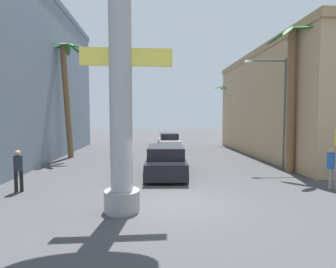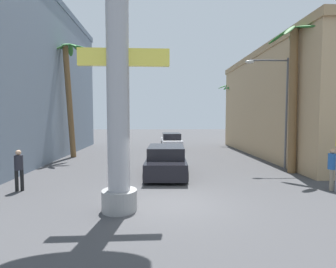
{
  "view_description": "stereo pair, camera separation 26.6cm",
  "coord_description": "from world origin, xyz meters",
  "px_view_note": "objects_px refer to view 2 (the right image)",
  "views": [
    {
      "loc": [
        -0.86,
        -9.37,
        3.14
      ],
      "look_at": [
        0.0,
        3.77,
        2.27
      ],
      "focal_mm": 28.0,
      "sensor_mm": 36.0,
      "label": 1
    },
    {
      "loc": [
        -0.59,
        -9.38,
        3.14
      ],
      "look_at": [
        0.0,
        3.77,
        2.27
      ],
      "focal_mm": 28.0,
      "sensor_mm": 36.0,
      "label": 2
    }
  ],
  "objects_px": {
    "palm_tree_mid_left": "(70,91)",
    "pedestrian_curb_left": "(19,167)",
    "car_far": "(171,141)",
    "pedestrian_by_sign": "(332,166)",
    "neon_sign_pole": "(118,67)",
    "car_lead": "(166,161)",
    "palm_tree_far_right": "(231,103)",
    "palm_tree_near_right": "(293,90)",
    "street_lamp": "(280,101)"
  },
  "relations": [
    {
      "from": "street_lamp",
      "to": "pedestrian_curb_left",
      "type": "bearing_deg",
      "value": -162.02
    },
    {
      "from": "car_lead",
      "to": "palm_tree_far_right",
      "type": "xyz_separation_m",
      "value": [
        7.86,
        15.15,
        3.99
      ]
    },
    {
      "from": "neon_sign_pole",
      "to": "street_lamp",
      "type": "xyz_separation_m",
      "value": [
        8.65,
        6.81,
        -0.69
      ]
    },
    {
      "from": "car_far",
      "to": "pedestrian_by_sign",
      "type": "bearing_deg",
      "value": -67.58
    },
    {
      "from": "palm_tree_near_right",
      "to": "palm_tree_mid_left",
      "type": "distance_m",
      "value": 15.39
    },
    {
      "from": "palm_tree_mid_left",
      "to": "palm_tree_far_right",
      "type": "bearing_deg",
      "value": 30.86
    },
    {
      "from": "palm_tree_far_right",
      "to": "pedestrian_curb_left",
      "type": "relative_size",
      "value": 3.95
    },
    {
      "from": "pedestrian_curb_left",
      "to": "palm_tree_far_right",
      "type": "bearing_deg",
      "value": 51.88
    },
    {
      "from": "palm_tree_far_right",
      "to": "pedestrian_by_sign",
      "type": "bearing_deg",
      "value": -92.75
    },
    {
      "from": "car_lead",
      "to": "palm_tree_near_right",
      "type": "xyz_separation_m",
      "value": [
        7.05,
        0.15,
        3.87
      ]
    },
    {
      "from": "palm_tree_near_right",
      "to": "palm_tree_mid_left",
      "type": "bearing_deg",
      "value": 156.78
    },
    {
      "from": "neon_sign_pole",
      "to": "pedestrian_by_sign",
      "type": "distance_m",
      "value": 9.71
    },
    {
      "from": "pedestrian_curb_left",
      "to": "car_far",
      "type": "bearing_deg",
      "value": 62.89
    },
    {
      "from": "palm_tree_far_right",
      "to": "street_lamp",
      "type": "bearing_deg",
      "value": -94.05
    },
    {
      "from": "neon_sign_pole",
      "to": "pedestrian_by_sign",
      "type": "bearing_deg",
      "value": 13.39
    },
    {
      "from": "pedestrian_curb_left",
      "to": "pedestrian_by_sign",
      "type": "bearing_deg",
      "value": -1.91
    },
    {
      "from": "neon_sign_pole",
      "to": "car_lead",
      "type": "bearing_deg",
      "value": 72.1
    },
    {
      "from": "palm_tree_mid_left",
      "to": "pedestrian_curb_left",
      "type": "height_order",
      "value": "palm_tree_mid_left"
    },
    {
      "from": "street_lamp",
      "to": "pedestrian_curb_left",
      "type": "distance_m",
      "value": 14.21
    },
    {
      "from": "car_far",
      "to": "palm_tree_mid_left",
      "type": "bearing_deg",
      "value": -147.88
    },
    {
      "from": "neon_sign_pole",
      "to": "pedestrian_curb_left",
      "type": "xyz_separation_m",
      "value": [
        -4.56,
        2.52,
        -3.73
      ]
    },
    {
      "from": "pedestrian_by_sign",
      "to": "pedestrian_curb_left",
      "type": "bearing_deg",
      "value": 178.09
    },
    {
      "from": "street_lamp",
      "to": "palm_tree_near_right",
      "type": "xyz_separation_m",
      "value": [
        0.16,
        -1.21,
        0.54
      ]
    },
    {
      "from": "neon_sign_pole",
      "to": "street_lamp",
      "type": "bearing_deg",
      "value": 38.21
    },
    {
      "from": "street_lamp",
      "to": "palm_tree_far_right",
      "type": "xyz_separation_m",
      "value": [
        0.98,
        13.79,
        0.66
      ]
    },
    {
      "from": "pedestrian_by_sign",
      "to": "palm_tree_mid_left",
      "type": "bearing_deg",
      "value": 145.72
    },
    {
      "from": "car_lead",
      "to": "car_far",
      "type": "distance_m",
      "value": 11.29
    },
    {
      "from": "pedestrian_curb_left",
      "to": "street_lamp",
      "type": "bearing_deg",
      "value": 17.98
    },
    {
      "from": "car_far",
      "to": "pedestrian_curb_left",
      "type": "relative_size",
      "value": 2.74
    },
    {
      "from": "palm_tree_mid_left",
      "to": "pedestrian_curb_left",
      "type": "relative_size",
      "value": 4.94
    },
    {
      "from": "car_far",
      "to": "palm_tree_near_right",
      "type": "xyz_separation_m",
      "value": [
        6.11,
        -11.1,
        3.88
      ]
    },
    {
      "from": "car_far",
      "to": "pedestrian_by_sign",
      "type": "height_order",
      "value": "pedestrian_by_sign"
    },
    {
      "from": "car_far",
      "to": "palm_tree_mid_left",
      "type": "xyz_separation_m",
      "value": [
        -8.03,
        -5.04,
        4.38
      ]
    },
    {
      "from": "car_lead",
      "to": "palm_tree_far_right",
      "type": "relative_size",
      "value": 0.74
    },
    {
      "from": "palm_tree_near_right",
      "to": "pedestrian_curb_left",
      "type": "distance_m",
      "value": 14.18
    },
    {
      "from": "street_lamp",
      "to": "pedestrian_curb_left",
      "type": "xyz_separation_m",
      "value": [
        -13.2,
        -4.28,
        -3.04
      ]
    },
    {
      "from": "palm_tree_far_right",
      "to": "palm_tree_mid_left",
      "type": "xyz_separation_m",
      "value": [
        -14.95,
        -8.93,
        0.39
      ]
    },
    {
      "from": "palm_tree_near_right",
      "to": "car_lead",
      "type": "bearing_deg",
      "value": -178.76
    },
    {
      "from": "palm_tree_near_right",
      "to": "palm_tree_mid_left",
      "type": "relative_size",
      "value": 0.94
    },
    {
      "from": "palm_tree_mid_left",
      "to": "palm_tree_near_right",
      "type": "bearing_deg",
      "value": -23.22
    },
    {
      "from": "street_lamp",
      "to": "pedestrian_by_sign",
      "type": "height_order",
      "value": "street_lamp"
    },
    {
      "from": "car_far",
      "to": "palm_tree_far_right",
      "type": "distance_m",
      "value": 8.89
    },
    {
      "from": "neon_sign_pole",
      "to": "car_far",
      "type": "bearing_deg",
      "value": 80.82
    },
    {
      "from": "car_lead",
      "to": "pedestrian_by_sign",
      "type": "height_order",
      "value": "pedestrian_by_sign"
    },
    {
      "from": "car_lead",
      "to": "palm_tree_mid_left",
      "type": "height_order",
      "value": "palm_tree_mid_left"
    },
    {
      "from": "car_far",
      "to": "palm_tree_near_right",
      "type": "height_order",
      "value": "palm_tree_near_right"
    },
    {
      "from": "neon_sign_pole",
      "to": "palm_tree_near_right",
      "type": "bearing_deg",
      "value": 32.45
    },
    {
      "from": "street_lamp",
      "to": "palm_tree_mid_left",
      "type": "height_order",
      "value": "palm_tree_mid_left"
    },
    {
      "from": "car_far",
      "to": "palm_tree_far_right",
      "type": "relative_size",
      "value": 0.69
    },
    {
      "from": "street_lamp",
      "to": "car_lead",
      "type": "bearing_deg",
      "value": -168.83
    }
  ]
}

